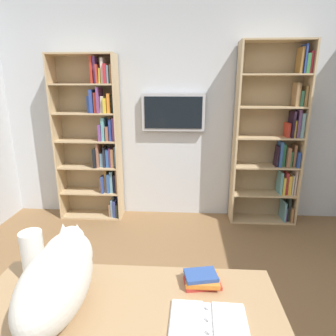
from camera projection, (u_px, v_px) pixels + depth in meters
wall_back at (177, 114)px, 3.65m from camera, size 4.52×0.06×2.70m
bookshelf_left at (275, 139)px, 3.50m from camera, size 0.81×0.28×2.18m
bookshelf_right at (96, 139)px, 3.63m from camera, size 0.80×0.28×2.06m
wall_mounted_tv at (173, 112)px, 3.57m from camera, size 0.78×0.07×0.46m
desk at (126, 331)px, 1.31m from camera, size 1.42×0.62×0.73m
cat at (60, 276)px, 1.25m from camera, size 0.26×0.69×0.34m
open_binder at (208, 321)px, 1.22m from camera, size 0.34×0.23×0.02m
paper_towel_roll at (33, 257)px, 1.45m from camera, size 0.11×0.11×0.27m
desk_book_stack at (202, 279)px, 1.44m from camera, size 0.19×0.14×0.06m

